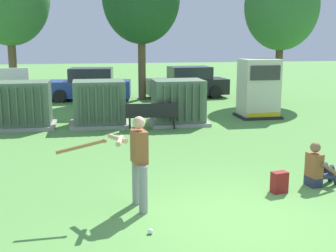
{
  "coord_description": "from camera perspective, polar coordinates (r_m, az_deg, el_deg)",
  "views": [
    {
      "loc": [
        -2.61,
        -6.88,
        3.13
      ],
      "look_at": [
        -0.68,
        3.5,
        1.0
      ],
      "focal_mm": 47.18,
      "sensor_mm": 36.0,
      "label": 1
    }
  ],
  "objects": [
    {
      "name": "tree_center_right",
      "position": [
        22.01,
        14.47,
        14.74
      ],
      "size": [
        3.47,
        3.47,
        6.63
      ],
      "color": "brown",
      "rests_on": "ground"
    },
    {
      "name": "sports_ball",
      "position": [
        7.34,
        -2.29,
        -13.43
      ],
      "size": [
        0.09,
        0.09,
        0.09
      ],
      "primitive_type": "sphere",
      "color": "white",
      "rests_on": "ground"
    },
    {
      "name": "transformer_mid_west",
      "position": [
        16.01,
        -8.88,
        2.85
      ],
      "size": [
        2.1,
        1.7,
        1.62
      ],
      "color": "#9E9B93",
      "rests_on": "ground"
    },
    {
      "name": "backpack",
      "position": [
        9.37,
        14.14,
        -7.08
      ],
      "size": [
        0.36,
        0.31,
        0.44
      ],
      "color": "maroon",
      "rests_on": "ground"
    },
    {
      "name": "seated_spectator",
      "position": [
        9.99,
        18.8,
        -5.22
      ],
      "size": [
        0.76,
        0.6,
        0.96
      ],
      "color": "#282D4C",
      "rests_on": "ground"
    },
    {
      "name": "parked_car_left_of_center",
      "position": [
        23.4,
        2.53,
        5.56
      ],
      "size": [
        4.3,
        2.13,
        1.62
      ],
      "color": "black",
      "rests_on": "ground"
    },
    {
      "name": "generator_enclosure",
      "position": [
        17.8,
        11.61,
        4.74
      ],
      "size": [
        1.6,
        1.4,
        2.3
      ],
      "color": "#262626",
      "rests_on": "ground"
    },
    {
      "name": "transformer_west",
      "position": [
        16.26,
        -18.1,
        2.56
      ],
      "size": [
        2.1,
        1.7,
        1.62
      ],
      "color": "#9E9B93",
      "rests_on": "ground"
    },
    {
      "name": "ground_plane",
      "position": [
        8.0,
        9.65,
        -11.8
      ],
      "size": [
        96.0,
        96.0,
        0.0
      ],
      "primitive_type": "plane",
      "color": "#5B9947"
    },
    {
      "name": "parked_car_leftmost",
      "position": [
        22.69,
        -10.13,
        5.21
      ],
      "size": [
        4.39,
        2.35,
        1.62
      ],
      "color": "navy",
      "rests_on": "ground"
    },
    {
      "name": "park_bench",
      "position": [
        15.19,
        -2.09,
        1.56
      ],
      "size": [
        1.83,
        0.55,
        0.92
      ],
      "color": "black",
      "rests_on": "ground"
    },
    {
      "name": "transformer_mid_east",
      "position": [
        16.14,
        1.31,
        3.06
      ],
      "size": [
        2.1,
        1.7,
        1.62
      ],
      "color": "#9E9B93",
      "rests_on": "ground"
    },
    {
      "name": "batter",
      "position": [
        8.06,
        -4.12,
        -4.13
      ],
      "size": [
        1.62,
        0.74,
        1.74
      ],
      "color": "gray",
      "rests_on": "ground"
    }
  ]
}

